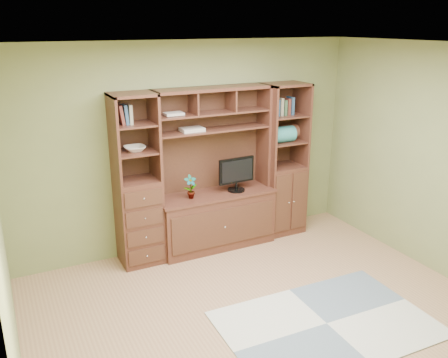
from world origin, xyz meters
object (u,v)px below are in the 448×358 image
center_hutch (216,171)px  right_tower (283,160)px  monitor (236,168)px  left_tower (137,181)px

center_hutch → right_tower: bearing=2.2°
monitor → left_tower: bearing=174.0°
center_hutch → monitor: (0.27, -0.03, 0.01)m
center_hutch → monitor: size_ratio=3.39×
left_tower → monitor: (1.27, -0.07, 0.01)m
center_hutch → left_tower: size_ratio=1.00×
center_hutch → right_tower: size_ratio=1.00×
right_tower → monitor: size_ratio=3.39×
center_hutch → monitor: bearing=-7.3°
right_tower → monitor: 0.76m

